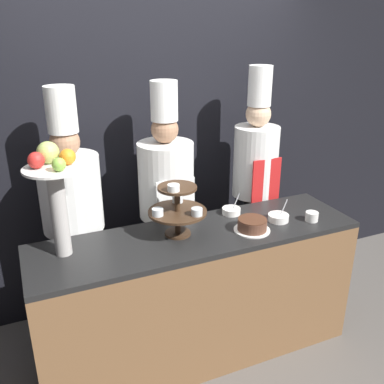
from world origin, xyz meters
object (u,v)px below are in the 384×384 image
at_px(serving_bowl_far, 231,211).
at_px(chef_center_right, 255,179).
at_px(tiered_stand, 177,207).
at_px(fruit_pedestal, 55,185).
at_px(cup_white, 312,216).
at_px(chef_center_left, 167,200).
at_px(cake_round, 252,225).
at_px(chef_left, 73,216).
at_px(serving_bowl_near, 278,217).

relative_size(serving_bowl_far, chef_center_right, 0.08).
relative_size(tiered_stand, serving_bowl_far, 2.52).
relative_size(fruit_pedestal, chef_center_right, 0.34).
relative_size(cup_white, chef_center_left, 0.05).
xyz_separation_m(fruit_pedestal, cake_round, (1.16, -0.20, -0.38)).
height_order(tiered_stand, chef_center_left, chef_center_left).
distance_m(tiered_stand, serving_bowl_far, 0.51).
xyz_separation_m(fruit_pedestal, serving_bowl_far, (1.16, 0.09, -0.40)).
bearing_deg(fruit_pedestal, cake_round, -9.61).
relative_size(cake_round, chef_left, 0.13).
xyz_separation_m(cake_round, serving_bowl_near, (0.24, 0.06, -0.02)).
bearing_deg(cup_white, chef_center_right, 96.72).
xyz_separation_m(serving_bowl_near, serving_bowl_far, (-0.24, 0.23, -0.00)).
bearing_deg(tiered_stand, chef_center_left, 78.41).
distance_m(serving_bowl_far, chef_center_right, 0.49).
relative_size(serving_bowl_near, chef_left, 0.08).
relative_size(fruit_pedestal, chef_left, 0.35).
xyz_separation_m(tiered_stand, fruit_pedestal, (-0.70, 0.06, 0.24)).
xyz_separation_m(cake_round, chef_left, (-1.04, 0.59, 0.00)).
xyz_separation_m(tiered_stand, cake_round, (0.46, -0.14, -0.15)).
relative_size(chef_left, chef_center_left, 1.00).
bearing_deg(cup_white, serving_bowl_near, 156.60).
xyz_separation_m(fruit_pedestal, serving_bowl_near, (1.40, -0.14, -0.40)).
bearing_deg(chef_center_left, chef_center_right, 0.01).
xyz_separation_m(cup_white, chef_left, (-1.49, 0.63, 0.01)).
height_order(serving_bowl_far, chef_center_right, chef_center_right).
distance_m(cake_round, cup_white, 0.45).
height_order(tiered_stand, fruit_pedestal, fruit_pedestal).
xyz_separation_m(fruit_pedestal, chef_left, (0.12, 0.40, -0.38)).
relative_size(fruit_pedestal, chef_center_left, 0.35).
bearing_deg(fruit_pedestal, tiered_stand, -4.63).
xyz_separation_m(serving_bowl_near, chef_center_right, (0.13, 0.54, 0.07)).
bearing_deg(tiered_stand, chef_center_right, 28.47).
height_order(serving_bowl_near, chef_left, chef_left).
distance_m(cup_white, chef_center_right, 0.64).
bearing_deg(chef_left, fruit_pedestal, -107.04).
xyz_separation_m(tiered_stand, chef_left, (-0.58, 0.45, -0.14)).
xyz_separation_m(cup_white, serving_bowl_near, (-0.21, 0.09, -0.01)).
bearing_deg(chef_center_left, chef_left, 179.99).
height_order(fruit_pedestal, chef_center_left, chef_center_left).
relative_size(serving_bowl_near, chef_center_right, 0.08).
xyz_separation_m(cup_white, chef_center_right, (-0.07, 0.63, 0.07)).
height_order(cake_round, chef_left, chef_left).
distance_m(fruit_pedestal, serving_bowl_near, 1.47).
bearing_deg(chef_center_right, fruit_pedestal, -165.49).
xyz_separation_m(fruit_pedestal, cup_white, (1.61, -0.23, -0.39)).
relative_size(fruit_pedestal, cake_round, 2.77).
relative_size(cake_round, cup_white, 2.72).
distance_m(fruit_pedestal, serving_bowl_far, 1.23).
bearing_deg(serving_bowl_far, chef_center_left, 139.95).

